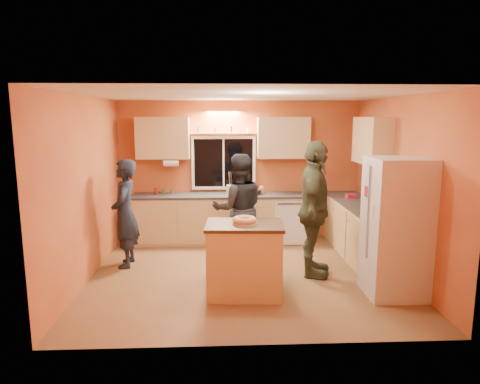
{
  "coord_description": "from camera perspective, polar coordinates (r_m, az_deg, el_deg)",
  "views": [
    {
      "loc": [
        -0.36,
        -6.02,
        2.3
      ],
      "look_at": [
        -0.06,
        0.4,
        1.17
      ],
      "focal_mm": 32.0,
      "sensor_mm": 36.0,
      "label": 1
    }
  ],
  "objects": [
    {
      "name": "person_right",
      "position": [
        6.24,
        9.86,
        -2.34
      ],
      "size": [
        0.76,
        1.24,
        1.97
      ],
      "primitive_type": "imported",
      "rotation": [
        0.0,
        0.0,
        1.31
      ],
      "color": "#2D3320",
      "rests_on": "ground"
    },
    {
      "name": "back_counter",
      "position": [
        7.95,
        0.12,
        -3.49
      ],
      "size": [
        4.23,
        0.62,
        0.9
      ],
      "color": "tan",
      "rests_on": "ground"
    },
    {
      "name": "potted_plant",
      "position": [
        6.63,
        18.17,
        -1.37
      ],
      "size": [
        0.33,
        0.31,
        0.31
      ],
      "primitive_type": "imported",
      "rotation": [
        0.0,
        0.0,
        0.3
      ],
      "color": "gray",
      "rests_on": "right_counter"
    },
    {
      "name": "person_left",
      "position": [
        6.82,
        -15.08,
        -2.78
      ],
      "size": [
        0.43,
        0.63,
        1.67
      ],
      "primitive_type": "imported",
      "rotation": [
        0.0,
        0.0,
        -1.52
      ],
      "color": "black",
      "rests_on": "ground"
    },
    {
      "name": "red_box",
      "position": [
        7.75,
        14.57,
        -0.5
      ],
      "size": [
        0.17,
        0.14,
        0.07
      ],
      "primitive_type": "cube",
      "rotation": [
        0.0,
        0.0,
        0.14
      ],
      "color": "#B01B30",
      "rests_on": "right_counter"
    },
    {
      "name": "utensil_crock",
      "position": [
        7.84,
        -1.31,
        0.31
      ],
      "size": [
        0.14,
        0.14,
        0.17
      ],
      "primitive_type": "cylinder",
      "color": "beige",
      "rests_on": "back_counter"
    },
    {
      "name": "island",
      "position": [
        5.61,
        0.58,
        -8.91
      ],
      "size": [
        1.02,
        0.73,
        0.96
      ],
      "rotation": [
        0.0,
        0.0,
        -0.06
      ],
      "color": "tan",
      "rests_on": "ground"
    },
    {
      "name": "mixing_bowl",
      "position": [
        7.88,
        1.44,
        0.08
      ],
      "size": [
        0.49,
        0.49,
        0.1
      ],
      "primitive_type": "imported",
      "rotation": [
        0.0,
        0.0,
        0.3
      ],
      "color": "black",
      "rests_on": "back_counter"
    },
    {
      "name": "ground",
      "position": [
        6.46,
        0.73,
        -10.91
      ],
      "size": [
        4.5,
        4.5,
        0.0
      ],
      "primitive_type": "plane",
      "color": "brown",
      "rests_on": "ground"
    },
    {
      "name": "refrigerator",
      "position": [
        5.85,
        20.1,
        -4.49
      ],
      "size": [
        0.72,
        0.7,
        1.8
      ],
      "primitive_type": "cube",
      "color": "silver",
      "rests_on": "ground"
    },
    {
      "name": "room_shell",
      "position": [
        6.49,
        1.61,
        3.93
      ],
      "size": [
        4.54,
        4.04,
        2.61
      ],
      "color": "#CD6E34",
      "rests_on": "ground"
    },
    {
      "name": "person_center",
      "position": [
        6.75,
        -0.2,
        -2.26
      ],
      "size": [
        0.92,
        0.75,
        1.74
      ],
      "primitive_type": "imported",
      "rotation": [
        0.0,
        0.0,
        3.26
      ],
      "color": "black",
      "rests_on": "ground"
    },
    {
      "name": "bundt_pastry",
      "position": [
        5.46,
        0.59,
        -3.78
      ],
      "size": [
        0.31,
        0.31,
        0.09
      ],
      "primitive_type": "torus",
      "color": "tan",
      "rests_on": "island"
    },
    {
      "name": "right_counter",
      "position": [
        7.16,
        16.35,
        -5.41
      ],
      "size": [
        0.62,
        1.84,
        0.9
      ],
      "color": "tan",
      "rests_on": "ground"
    }
  ]
}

